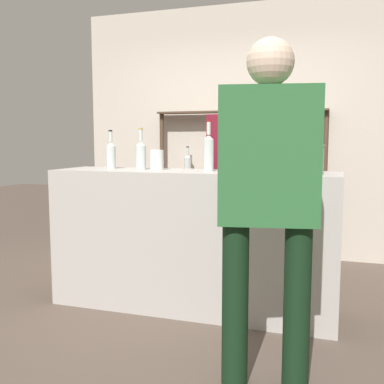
{
  "coord_description": "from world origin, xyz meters",
  "views": [
    {
      "loc": [
        1.05,
        -3.22,
        1.3
      ],
      "look_at": [
        0.0,
        0.0,
        0.91
      ],
      "focal_mm": 42.0,
      "sensor_mm": 36.0,
      "label": 1
    }
  ],
  "objects": [
    {
      "name": "back_wall",
      "position": [
        0.0,
        1.87,
        1.4
      ],
      "size": [
        3.77,
        0.12,
        2.8
      ],
      "primitive_type": "cube",
      "color": "beige",
      "rests_on": "ground_plane"
    },
    {
      "name": "back_shelf",
      "position": [
        0.0,
        1.69,
        1.08
      ],
      "size": [
        1.89,
        0.18,
        1.63
      ],
      "color": "#4C3828",
      "rests_on": "ground_plane"
    },
    {
      "name": "ground_plane",
      "position": [
        0.0,
        0.0,
        0.0
      ],
      "size": [
        16.0,
        16.0,
        0.0
      ],
      "primitive_type": "plane",
      "color": "brown"
    },
    {
      "name": "counter_bottle_2",
      "position": [
        -0.72,
        0.06,
        1.19
      ],
      "size": [
        0.08,
        0.08,
        0.31
      ],
      "color": "silver",
      "rests_on": "bar_counter"
    },
    {
      "name": "server_behind_counter",
      "position": [
        0.12,
        0.83,
        1.05
      ],
      "size": [
        0.47,
        0.25,
        1.77
      ],
      "rotation": [
        0.0,
        0.0,
        -1.7
      ],
      "color": "black",
      "rests_on": "ground_plane"
    },
    {
      "name": "wine_glass",
      "position": [
        0.5,
        -0.03,
        1.18
      ],
      "size": [
        0.07,
        0.07,
        0.15
      ],
      "color": "silver",
      "rests_on": "bar_counter"
    },
    {
      "name": "customer_right",
      "position": [
        0.71,
        -0.94,
        1.05
      ],
      "size": [
        0.53,
        0.31,
        1.8
      ],
      "rotation": [
        0.0,
        0.0,
        1.76
      ],
      "color": "black",
      "rests_on": "ground_plane"
    },
    {
      "name": "counter_bottle_3",
      "position": [
        -0.43,
        0.03,
        1.19
      ],
      "size": [
        0.08,
        0.08,
        0.33
      ],
      "color": "silver",
      "rests_on": "bar_counter"
    },
    {
      "name": "ice_bucket",
      "position": [
        0.87,
        -0.1,
        1.17
      ],
      "size": [
        0.18,
        0.18,
        0.2
      ],
      "color": "#B2B2B7",
      "rests_on": "bar_counter"
    },
    {
      "name": "bar_counter",
      "position": [
        0.0,
        0.0,
        0.54
      ],
      "size": [
        2.17,
        0.54,
        1.07
      ],
      "primitive_type": "cube",
      "color": "#B7B2AD",
      "rests_on": "ground_plane"
    },
    {
      "name": "cork_jar",
      "position": [
        -0.3,
        0.04,
        1.15
      ],
      "size": [
        0.11,
        0.11,
        0.16
      ],
      "color": "silver",
      "rests_on": "bar_counter"
    },
    {
      "name": "counter_bottle_1",
      "position": [
        0.73,
        0.07,
        1.2
      ],
      "size": [
        0.07,
        0.07,
        0.33
      ],
      "color": "black",
      "rests_on": "bar_counter"
    },
    {
      "name": "counter_bottle_0",
      "position": [
        0.13,
        0.01,
        1.22
      ],
      "size": [
        0.07,
        0.07,
        0.38
      ],
      "color": "silver",
      "rests_on": "bar_counter"
    }
  ]
}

